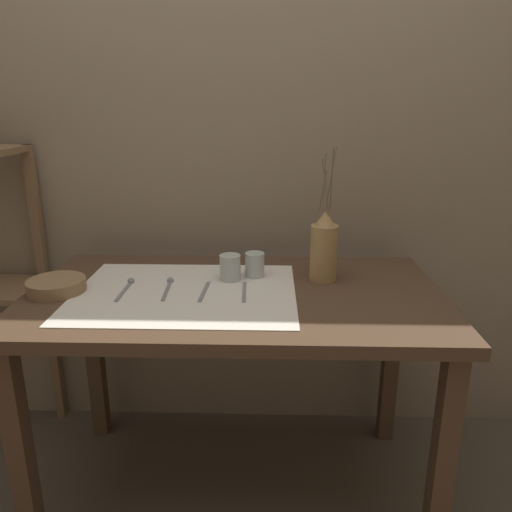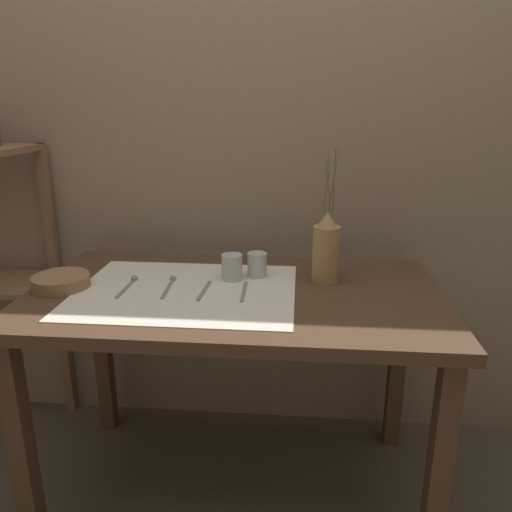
{
  "view_description": "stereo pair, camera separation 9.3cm",
  "coord_description": "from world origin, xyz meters",
  "views": [
    {
      "loc": [
        0.11,
        -1.53,
        1.39
      ],
      "look_at": [
        0.07,
        0.0,
        0.92
      ],
      "focal_mm": 35.0,
      "sensor_mm": 36.0,
      "label": 1
    },
    {
      "loc": [
        0.21,
        -1.53,
        1.39
      ],
      "look_at": [
        0.07,
        0.0,
        0.92
      ],
      "focal_mm": 35.0,
      "sensor_mm": 36.0,
      "label": 2
    }
  ],
  "objects": [
    {
      "name": "linen_cloth",
      "position": [
        -0.16,
        -0.02,
        0.8
      ],
      "size": [
        0.72,
        0.56,
        0.0
      ],
      "color": "silver",
      "rests_on": "wooden_table"
    },
    {
      "name": "wooden_bowl",
      "position": [
        -0.58,
        -0.03,
        0.82
      ],
      "size": [
        0.19,
        0.19,
        0.04
      ],
      "color": "#8E6B47",
      "rests_on": "wooden_table"
    },
    {
      "name": "pitcher_with_flowers",
      "position": [
        0.3,
        0.12,
        0.91
      ],
      "size": [
        0.09,
        0.09,
        0.46
      ],
      "color": "#A87F4C",
      "rests_on": "wooden_table"
    },
    {
      "name": "knife_center",
      "position": [
        0.03,
        -0.02,
        0.8
      ],
      "size": [
        0.02,
        0.17,
        0.0
      ],
      "color": "gray",
      "rests_on": "wooden_table"
    },
    {
      "name": "spoon_inner",
      "position": [
        -0.22,
        0.03,
        0.8
      ],
      "size": [
        0.03,
        0.19,
        0.02
      ],
      "color": "gray",
      "rests_on": "wooden_table"
    },
    {
      "name": "glass_tumbler_far",
      "position": [
        0.06,
        0.14,
        0.84
      ],
      "size": [
        0.07,
        0.07,
        0.09
      ],
      "color": "#B7C1BC",
      "rests_on": "wooden_table"
    },
    {
      "name": "spoon_outer",
      "position": [
        -0.36,
        0.02,
        0.8
      ],
      "size": [
        0.02,
        0.19,
        0.02
      ],
      "color": "gray",
      "rests_on": "wooden_table"
    },
    {
      "name": "wooden_table",
      "position": [
        0.0,
        0.0,
        0.69
      ],
      "size": [
        1.36,
        0.77,
        0.8
      ],
      "color": "#4C3523",
      "rests_on": "ground_plane"
    },
    {
      "name": "glass_tumbler_near",
      "position": [
        -0.02,
        0.1,
        0.84
      ],
      "size": [
        0.07,
        0.07,
        0.09
      ],
      "color": "#B7C1BC",
      "rests_on": "wooden_table"
    },
    {
      "name": "fork_outer",
      "position": [
        -0.1,
        -0.02,
        0.8
      ],
      "size": [
        0.02,
        0.17,
        0.0
      ],
      "color": "gray",
      "rests_on": "wooden_table"
    },
    {
      "name": "ground_plane",
      "position": [
        0.0,
        0.0,
        0.0
      ],
      "size": [
        12.0,
        12.0,
        0.0
      ],
      "primitive_type": "plane",
      "color": "brown"
    },
    {
      "name": "stone_wall_back",
      "position": [
        0.0,
        0.49,
        1.2
      ],
      "size": [
        7.0,
        0.06,
        2.4
      ],
      "color": "gray",
      "rests_on": "ground_plane"
    }
  ]
}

